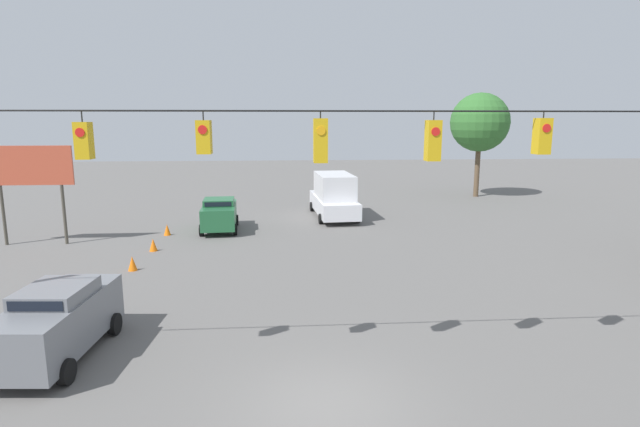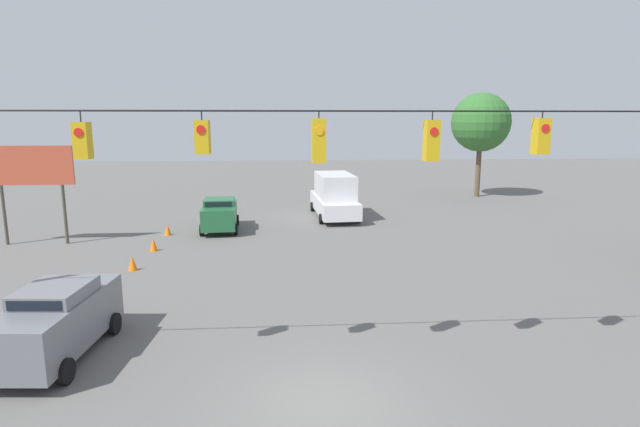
{
  "view_description": "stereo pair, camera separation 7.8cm",
  "coord_description": "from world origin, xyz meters",
  "px_view_note": "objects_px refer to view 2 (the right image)",
  "views": [
    {
      "loc": [
        0.88,
        10.11,
        6.26
      ],
      "look_at": [
        -0.76,
        -11.91,
        2.14
      ],
      "focal_mm": 28.0,
      "sensor_mm": 36.0,
      "label": 1
    },
    {
      "loc": [
        0.8,
        10.11,
        6.26
      ],
      "look_at": [
        -0.76,
        -11.91,
        2.14
      ],
      "focal_mm": 28.0,
      "sensor_mm": 36.0,
      "label": 2
    }
  ],
  "objects_px": {
    "sedan_green_withflow_far": "(220,214)",
    "traffic_cone_fifth": "(168,230)",
    "tree_horizon_left": "(481,123)",
    "overhead_signal_span": "(322,185)",
    "traffic_cone_fourth": "(154,245)",
    "sedan_grey_parked_shoulder": "(58,320)",
    "traffic_cone_nearest": "(64,323)",
    "traffic_cone_second": "(102,289)",
    "roadside_billboard": "(30,172)",
    "box_truck_white_oncoming_deep": "(334,196)",
    "traffic_cone_third": "(133,263)"
  },
  "relations": [
    {
      "from": "sedan_green_withflow_far",
      "to": "traffic_cone_fifth",
      "type": "distance_m",
      "value": 3.02
    },
    {
      "from": "traffic_cone_fifth",
      "to": "tree_horizon_left",
      "type": "relative_size",
      "value": 0.07
    },
    {
      "from": "overhead_signal_span",
      "to": "traffic_cone_fourth",
      "type": "distance_m",
      "value": 15.11
    },
    {
      "from": "sedan_grey_parked_shoulder",
      "to": "traffic_cone_fourth",
      "type": "bearing_deg",
      "value": -88.21
    },
    {
      "from": "traffic_cone_fifth",
      "to": "traffic_cone_nearest",
      "type": "bearing_deg",
      "value": 89.56
    },
    {
      "from": "overhead_signal_span",
      "to": "traffic_cone_second",
      "type": "height_order",
      "value": "overhead_signal_span"
    },
    {
      "from": "traffic_cone_nearest",
      "to": "traffic_cone_second",
      "type": "distance_m",
      "value": 3.05
    },
    {
      "from": "traffic_cone_second",
      "to": "roadside_billboard",
      "type": "xyz_separation_m",
      "value": [
        6.18,
        -8.37,
        3.4
      ]
    },
    {
      "from": "roadside_billboard",
      "to": "overhead_signal_span",
      "type": "bearing_deg",
      "value": 133.66
    },
    {
      "from": "box_truck_white_oncoming_deep",
      "to": "tree_horizon_left",
      "type": "bearing_deg",
      "value": -147.35
    },
    {
      "from": "box_truck_white_oncoming_deep",
      "to": "traffic_cone_nearest",
      "type": "relative_size",
      "value": 11.28
    },
    {
      "from": "sedan_grey_parked_shoulder",
      "to": "traffic_cone_fourth",
      "type": "xyz_separation_m",
      "value": [
        0.35,
        -11.12,
        -0.72
      ]
    },
    {
      "from": "traffic_cone_third",
      "to": "traffic_cone_fifth",
      "type": "height_order",
      "value": "same"
    },
    {
      "from": "sedan_grey_parked_shoulder",
      "to": "traffic_cone_fifth",
      "type": "xyz_separation_m",
      "value": [
        0.44,
        -14.55,
        -0.72
      ]
    },
    {
      "from": "traffic_cone_second",
      "to": "tree_horizon_left",
      "type": "height_order",
      "value": "tree_horizon_left"
    },
    {
      "from": "traffic_cone_nearest",
      "to": "traffic_cone_second",
      "type": "xyz_separation_m",
      "value": [
        -0.04,
        -3.05,
        0.0
      ]
    },
    {
      "from": "overhead_signal_span",
      "to": "tree_horizon_left",
      "type": "relative_size",
      "value": 2.47
    },
    {
      "from": "traffic_cone_fourth",
      "to": "roadside_billboard",
      "type": "distance_m",
      "value": 7.42
    },
    {
      "from": "box_truck_white_oncoming_deep",
      "to": "tree_horizon_left",
      "type": "relative_size",
      "value": 0.82
    },
    {
      "from": "roadside_billboard",
      "to": "tree_horizon_left",
      "type": "xyz_separation_m",
      "value": [
        -28.81,
        -14.38,
        2.38
      ]
    },
    {
      "from": "traffic_cone_third",
      "to": "traffic_cone_fifth",
      "type": "xyz_separation_m",
      "value": [
        0.03,
        -6.65,
        0.0
      ]
    },
    {
      "from": "traffic_cone_third",
      "to": "tree_horizon_left",
      "type": "xyz_separation_m",
      "value": [
        -22.54,
        -19.43,
        5.79
      ]
    },
    {
      "from": "traffic_cone_second",
      "to": "roadside_billboard",
      "type": "relative_size",
      "value": 0.12
    },
    {
      "from": "traffic_cone_fourth",
      "to": "roadside_billboard",
      "type": "relative_size",
      "value": 0.12
    },
    {
      "from": "box_truck_white_oncoming_deep",
      "to": "tree_horizon_left",
      "type": "height_order",
      "value": "tree_horizon_left"
    },
    {
      "from": "traffic_cone_nearest",
      "to": "traffic_cone_fifth",
      "type": "distance_m",
      "value": 13.01
    },
    {
      "from": "sedan_grey_parked_shoulder",
      "to": "sedan_green_withflow_far",
      "type": "relative_size",
      "value": 1.08
    },
    {
      "from": "box_truck_white_oncoming_deep",
      "to": "sedan_grey_parked_shoulder",
      "type": "bearing_deg",
      "value": 64.04
    },
    {
      "from": "box_truck_white_oncoming_deep",
      "to": "traffic_cone_second",
      "type": "bearing_deg",
      "value": 55.99
    },
    {
      "from": "overhead_signal_span",
      "to": "tree_horizon_left",
      "type": "distance_m",
      "value": 32.47
    },
    {
      "from": "sedan_grey_parked_shoulder",
      "to": "traffic_cone_fourth",
      "type": "distance_m",
      "value": 11.15
    },
    {
      "from": "traffic_cone_fourth",
      "to": "traffic_cone_fifth",
      "type": "relative_size",
      "value": 1.0
    },
    {
      "from": "sedan_green_withflow_far",
      "to": "traffic_cone_fifth",
      "type": "height_order",
      "value": "sedan_green_withflow_far"
    },
    {
      "from": "traffic_cone_nearest",
      "to": "roadside_billboard",
      "type": "bearing_deg",
      "value": -61.76
    },
    {
      "from": "sedan_grey_parked_shoulder",
      "to": "traffic_cone_third",
      "type": "height_order",
      "value": "sedan_grey_parked_shoulder"
    },
    {
      "from": "sedan_green_withflow_far",
      "to": "box_truck_white_oncoming_deep",
      "type": "bearing_deg",
      "value": -153.11
    },
    {
      "from": "box_truck_white_oncoming_deep",
      "to": "sedan_green_withflow_far",
      "type": "height_order",
      "value": "box_truck_white_oncoming_deep"
    },
    {
      "from": "overhead_signal_span",
      "to": "traffic_cone_fourth",
      "type": "height_order",
      "value": "overhead_signal_span"
    },
    {
      "from": "traffic_cone_fourth",
      "to": "traffic_cone_second",
      "type": "bearing_deg",
      "value": 88.67
    },
    {
      "from": "traffic_cone_fourth",
      "to": "roadside_billboard",
      "type": "bearing_deg",
      "value": -16.15
    },
    {
      "from": "traffic_cone_fourth",
      "to": "traffic_cone_fifth",
      "type": "distance_m",
      "value": 3.43
    },
    {
      "from": "traffic_cone_third",
      "to": "sedan_green_withflow_far",
      "type": "bearing_deg",
      "value": -109.57
    },
    {
      "from": "box_truck_white_oncoming_deep",
      "to": "traffic_cone_fourth",
      "type": "distance_m",
      "value": 12.59
    },
    {
      "from": "traffic_cone_fifth",
      "to": "sedan_green_withflow_far",
      "type": "bearing_deg",
      "value": -159.56
    },
    {
      "from": "roadside_billboard",
      "to": "sedan_grey_parked_shoulder",
      "type": "bearing_deg",
      "value": 117.26
    },
    {
      "from": "traffic_cone_fourth",
      "to": "traffic_cone_third",
      "type": "bearing_deg",
      "value": 88.89
    },
    {
      "from": "box_truck_white_oncoming_deep",
      "to": "tree_horizon_left",
      "type": "distance_m",
      "value": 15.93
    },
    {
      "from": "traffic_cone_nearest",
      "to": "traffic_cone_fifth",
      "type": "height_order",
      "value": "same"
    },
    {
      "from": "traffic_cone_fifth",
      "to": "traffic_cone_third",
      "type": "bearing_deg",
      "value": 90.28
    },
    {
      "from": "roadside_billboard",
      "to": "tree_horizon_left",
      "type": "height_order",
      "value": "tree_horizon_left"
    }
  ]
}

